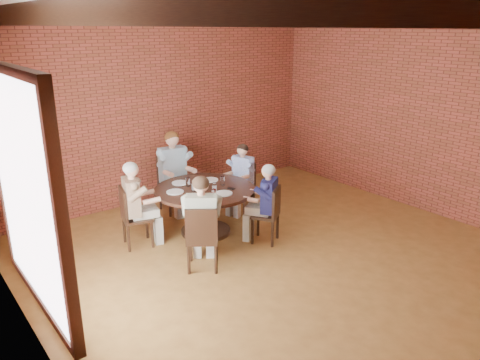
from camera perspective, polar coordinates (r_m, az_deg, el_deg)
floor at (r=6.60m, az=6.55°, el=-10.24°), size 7.00×7.00×0.00m
ceiling at (r=5.80m, az=7.84°, el=20.72°), size 7.00×7.00×0.00m
wall_back at (r=8.75m, az=-9.36°, el=8.64°), size 7.00×0.00×7.00m
wall_left at (r=4.42m, az=-24.41°, el=-2.48°), size 0.00×7.00×7.00m
wall_right at (r=8.55m, az=22.95°, el=7.20°), size 0.00×7.00×7.00m
ceiling_beam at (r=4.41m, az=-16.65°, el=19.24°), size 0.22×6.90×0.26m
window at (r=4.82m, az=-24.71°, el=-1.48°), size 0.10×2.16×2.36m
dining_table at (r=7.32m, az=-4.27°, el=-2.63°), size 1.56×1.56×0.75m
chair_a at (r=8.20m, az=0.44°, el=-0.58°), size 0.47×0.47×0.87m
diner_a at (r=8.11m, az=0.18°, el=0.14°), size 0.68×0.62×1.22m
chair_b at (r=8.34m, az=-8.23°, el=-0.10°), size 0.51×0.51×0.99m
diner_b at (r=8.20m, az=-8.00°, el=0.92°), size 0.64×0.76×1.42m
chair_c at (r=7.06m, az=-13.11°, el=-4.15°), size 0.49×0.49×0.92m
diner_c at (r=7.02m, az=-12.56°, el=-2.95°), size 0.72×0.64×1.29m
chair_d at (r=6.22m, az=-4.65°, el=-6.82°), size 0.58×0.58×0.93m
diner_d at (r=6.23m, az=-4.66°, el=-5.23°), size 0.79×0.82×1.31m
chair_e at (r=7.02m, az=3.66°, el=-3.97°), size 0.52×0.52×0.88m
diner_e at (r=6.99m, az=3.13°, el=-2.92°), size 0.70×0.73×1.22m
plate_a at (r=7.60m, az=-3.66°, el=0.02°), size 0.26×0.26×0.01m
plate_b at (r=7.50m, az=-7.32°, el=-0.34°), size 0.26×0.26×0.01m
plate_c at (r=7.11m, az=-7.93°, el=-1.43°), size 0.26×0.26×0.01m
plate_d at (r=6.99m, az=-2.00°, el=-1.63°), size 0.26×0.26×0.01m
glass_a at (r=7.35m, az=-2.14°, el=-0.08°), size 0.07×0.07×0.14m
glass_b at (r=7.37m, az=-4.82°, el=-0.08°), size 0.07×0.07×0.14m
glass_c at (r=7.34m, az=-6.38°, el=-0.21°), size 0.07×0.07×0.14m
glass_d at (r=7.19m, az=-5.61°, el=-0.60°), size 0.07×0.07×0.14m
glass_e at (r=7.09m, az=-5.69°, el=-0.88°), size 0.07×0.07×0.14m
glass_f at (r=6.79m, az=-3.20°, el=-1.68°), size 0.07×0.07×0.14m
glass_g at (r=7.06m, az=-3.14°, el=-0.88°), size 0.07×0.07×0.14m
smartphone at (r=7.20m, az=-1.10°, el=-1.02°), size 0.10×0.14×0.01m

